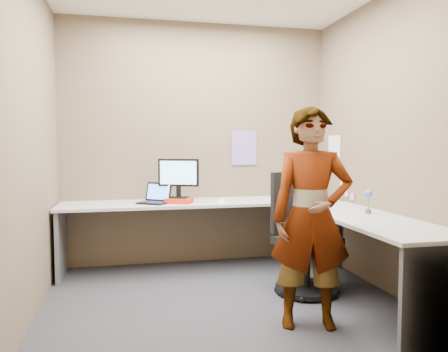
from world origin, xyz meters
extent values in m
plane|color=#2A2A30|center=(0.00, 0.00, 0.00)|extent=(3.00, 3.00, 0.00)
plane|color=brown|center=(0.00, 1.30, 1.35)|extent=(3.00, 0.00, 3.00)
plane|color=brown|center=(1.50, 0.00, 1.35)|extent=(0.00, 2.70, 2.70)
plane|color=brown|center=(-1.50, 0.00, 1.35)|extent=(0.00, 2.70, 2.70)
cube|color=silver|center=(0.00, 0.98, 0.71)|extent=(2.96, 0.65, 0.03)
cube|color=silver|center=(1.18, -0.32, 0.71)|extent=(0.65, 1.91, 0.03)
cube|color=#59595B|center=(-1.44, 0.98, 0.35)|extent=(0.04, 0.60, 0.70)
cube|color=#59595B|center=(1.44, 0.98, 0.35)|extent=(0.04, 0.60, 0.70)
cube|color=#59595B|center=(1.18, -1.24, 0.35)|extent=(0.60, 0.04, 0.70)
cube|color=red|center=(-0.26, 0.88, 0.76)|extent=(0.32, 0.28, 0.05)
cube|color=black|center=(-0.26, 0.88, 0.79)|extent=(0.21, 0.18, 0.01)
cube|color=black|center=(-0.26, 0.90, 0.85)|extent=(0.05, 0.05, 0.11)
cube|color=black|center=(-0.26, 0.90, 1.05)|extent=(0.41, 0.19, 0.29)
cube|color=#8AC5EF|center=(-0.27, 0.88, 1.05)|extent=(0.36, 0.14, 0.24)
cube|color=black|center=(-0.52, 0.89, 0.74)|extent=(0.36, 0.34, 0.02)
cube|color=black|center=(-0.46, 0.98, 0.84)|extent=(0.27, 0.22, 0.19)
cube|color=#4B7EED|center=(-0.46, 0.98, 0.84)|extent=(0.23, 0.19, 0.16)
cube|color=#B7B7BC|center=(-0.35, 1.01, 0.75)|extent=(0.12, 0.08, 0.04)
sphere|color=#B10B1B|center=(-0.35, 1.00, 0.78)|extent=(0.04, 0.04, 0.04)
cone|color=white|center=(0.18, 0.81, 0.76)|extent=(0.10, 0.10, 0.06)
cube|color=black|center=(1.19, 0.55, 0.76)|extent=(0.16, 0.08, 0.05)
cylinder|color=brown|center=(1.28, -0.18, 0.75)|extent=(0.05, 0.05, 0.04)
cylinder|color=#338C3F|center=(1.28, -0.18, 0.84)|extent=(0.01, 0.01, 0.14)
sphere|color=#4567F3|center=(1.28, -0.18, 0.91)|extent=(0.07, 0.07, 0.07)
cube|color=#846BB7|center=(0.55, 1.29, 1.30)|extent=(0.30, 0.01, 0.40)
cube|color=white|center=(1.49, 0.90, 1.25)|extent=(0.01, 0.28, 0.38)
cube|color=#F2E059|center=(1.49, 0.55, 0.95)|extent=(0.01, 0.07, 0.07)
cube|color=pink|center=(1.49, 0.60, 0.82)|extent=(0.01, 0.07, 0.07)
cube|color=pink|center=(1.49, 0.48, 0.80)|extent=(0.01, 0.07, 0.07)
cube|color=#F2E059|center=(1.49, 0.70, 0.92)|extent=(0.01, 0.07, 0.07)
cylinder|color=black|center=(0.78, -0.01, 0.04)|extent=(0.57, 0.57, 0.04)
cylinder|color=black|center=(0.78, -0.01, 0.26)|extent=(0.06, 0.06, 0.40)
cube|color=black|center=(0.78, -0.01, 0.47)|extent=(0.61, 0.61, 0.07)
cube|color=black|center=(0.70, 0.19, 0.81)|extent=(0.43, 0.22, 0.56)
cube|color=black|center=(0.55, -0.11, 0.65)|extent=(0.15, 0.30, 0.03)
cube|color=black|center=(1.01, 0.08, 0.65)|extent=(0.15, 0.30, 0.03)
imported|color=#999399|center=(0.52, -0.68, 0.80)|extent=(0.66, 0.51, 1.61)
camera|label=1|loc=(-0.79, -3.61, 1.33)|focal=35.00mm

